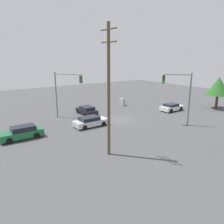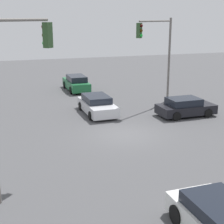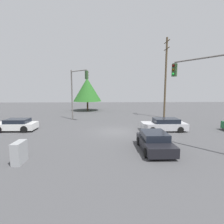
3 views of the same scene
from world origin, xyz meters
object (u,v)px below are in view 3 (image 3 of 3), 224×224
traffic_signal_main (77,86)px  sedan_silver (164,125)px  sedan_white (16,125)px  traffic_signal_cross (205,84)px  sedan_dark (155,142)px  electrical_cabinet (19,152)px

traffic_signal_main → sedan_silver: bearing=14.6°
sedan_white → traffic_signal_cross: traffic_signal_cross is taller
sedan_white → sedan_dark: (6.33, 12.79, 0.00)m
sedan_silver → electrical_cabinet: bearing=124.2°
electrical_cabinet → traffic_signal_main: bearing=174.7°
sedan_dark → sedan_silver: sedan_silver is taller
traffic_signal_main → traffic_signal_cross: 15.80m
sedan_silver → traffic_signal_cross: (5.29, 0.98, 4.02)m
traffic_signal_cross → sedan_silver: bearing=-20.9°
traffic_signal_cross → sedan_white: bearing=38.8°
sedan_dark → traffic_signal_cross: traffic_signal_cross is taller
sedan_silver → traffic_signal_cross: 6.71m
sedan_silver → sedan_dark: bearing=155.5°
sedan_dark → traffic_signal_cross: (-0.46, 3.61, 4.03)m
traffic_signal_cross → electrical_cabinet: 12.99m
sedan_white → traffic_signal_cross: bearing=-109.7°
sedan_silver → electrical_cabinet: 13.49m
traffic_signal_cross → electrical_cabinet: size_ratio=5.30×
traffic_signal_main → electrical_cabinet: traffic_signal_main is taller
sedan_white → sedan_silver: size_ratio=0.90×
sedan_silver → electrical_cabinet: (7.58, -11.16, 0.00)m
traffic_signal_main → electrical_cabinet: 14.42m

